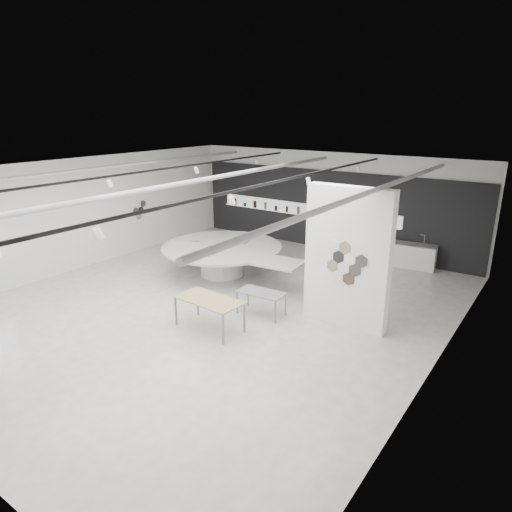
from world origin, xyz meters
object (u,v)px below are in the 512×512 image
Objects in this scene: display_island at (224,256)px; kitchen_counter at (413,256)px; sample_table_stone at (261,294)px; partition_column at (347,258)px; sample_table_wood at (209,301)px.

display_island is 3.42× the size of kitchen_counter.
sample_table_stone is (2.79, -1.85, -0.07)m from display_island.
display_island is at bearing 146.51° from sample_table_stone.
display_island is at bearing 167.31° from partition_column.
sample_table_wood is 1.58m from sample_table_stone.
sample_table_stone is (-2.08, -0.75, -1.20)m from partition_column.
kitchen_counter reaches higher than sample_table_stone.
sample_table_stone is at bearing 68.17° from sample_table_wood.
partition_column is 0.67× the size of display_island.
sample_table_wood is (2.21, -3.31, 0.09)m from display_island.
display_island is (-4.87, 1.10, -1.14)m from partition_column.
partition_column reaches higher than sample_table_stone.
display_island is at bearing 123.74° from sample_table_wood.
partition_column is 2.29× the size of kitchen_counter.
partition_column is at bearing 39.67° from sample_table_wood.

